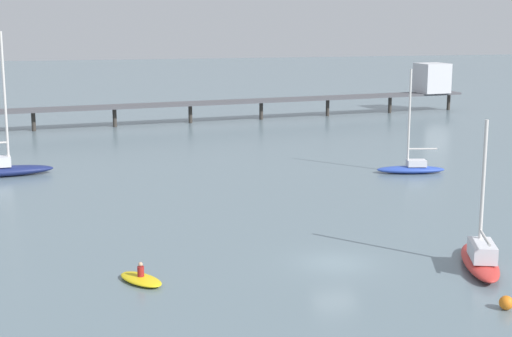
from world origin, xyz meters
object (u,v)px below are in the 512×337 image
at_px(sailboat_red, 480,257).
at_px(mooring_buoy_inner, 506,303).
at_px(sailboat_blue, 411,167).
at_px(sailboat_navy, 3,167).
at_px(dinghy_yellow, 141,279).
at_px(pier, 305,92).

relative_size(sailboat_red, mooring_buoy_inner, 11.93).
distance_m(sailboat_blue, sailboat_navy, 36.22).
relative_size(sailboat_navy, mooring_buoy_inner, 17.87).
xyz_separation_m(sailboat_blue, sailboat_red, (-7.16, -25.62, 0.08)).
bearing_deg(dinghy_yellow, sailboat_red, -5.78).
bearing_deg(sailboat_blue, dinghy_yellow, -137.63).
xyz_separation_m(sailboat_navy, mooring_buoy_inner, (26.58, -38.31, -0.43)).
height_order(pier, sailboat_navy, sailboat_navy).
relative_size(sailboat_red, sailboat_navy, 0.67).
bearing_deg(sailboat_navy, mooring_buoy_inner, -55.24).
bearing_deg(sailboat_blue, sailboat_navy, 169.26).
xyz_separation_m(sailboat_blue, dinghy_yellow, (-25.99, -23.71, -0.39)).
distance_m(pier, mooring_buoy_inner, 70.83).
bearing_deg(pier, sailboat_navy, -139.32).
relative_size(sailboat_red, dinghy_yellow, 2.47).
xyz_separation_m(pier, sailboat_navy, (-36.88, -31.70, -2.71)).
xyz_separation_m(sailboat_red, dinghy_yellow, (-18.83, 1.91, -0.47)).
bearing_deg(mooring_buoy_inner, sailboat_red, 72.82).
height_order(sailboat_red, dinghy_yellow, sailboat_red).
distance_m(sailboat_red, sailboat_navy, 43.07).
distance_m(sailboat_blue, mooring_buoy_inner, 32.82).
xyz_separation_m(sailboat_blue, sailboat_navy, (-35.58, 6.75, 0.19)).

